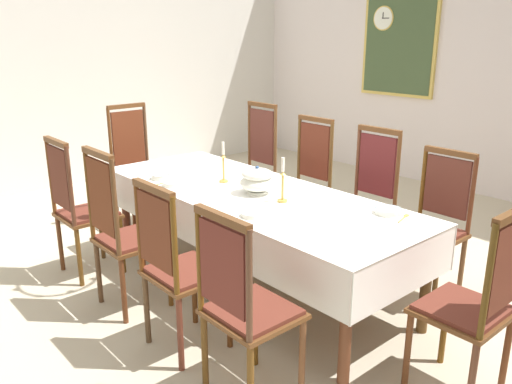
{
  "coord_description": "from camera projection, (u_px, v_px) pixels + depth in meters",
  "views": [
    {
      "loc": [
        2.8,
        -2.68,
        1.89
      ],
      "look_at": [
        0.09,
        -0.3,
        0.78
      ],
      "focal_mm": 36.38,
      "sensor_mm": 36.0,
      "label": 1
    }
  ],
  "objects": [
    {
      "name": "tablecloth",
      "position": [
        251.0,
        201.0,
        3.88
      ],
      "size": [
        2.74,
        1.02,
        0.31
      ],
      "color": "white",
      "rests_on": "dining_table"
    },
    {
      "name": "framed_painting",
      "position": [
        399.0,
        47.0,
        6.75
      ],
      "size": [
        1.09,
        0.05,
        1.27
      ],
      "color": "#D1B251"
    },
    {
      "name": "spoon_secondary",
      "position": [
        405.0,
        216.0,
        3.32
      ],
      "size": [
        0.06,
        0.17,
        0.01
      ],
      "rotation": [
        0.0,
        0.0,
        0.26
      ],
      "color": "gold",
      "rests_on": "tablecloth"
    },
    {
      "name": "bowl_near_right",
      "position": [
        388.0,
        211.0,
        3.38
      ],
      "size": [
        0.18,
        0.18,
        0.04
      ],
      "color": "white",
      "rests_on": "tablecloth"
    },
    {
      "name": "chair_south_b",
      "position": [
        121.0,
        229.0,
        3.56
      ],
      "size": [
        0.44,
        0.42,
        1.17
      ],
      "color": "#632E13",
      "rests_on": "ground"
    },
    {
      "name": "mounted_clock",
      "position": [
        384.0,
        18.0,
        6.82
      ],
      "size": [
        0.31,
        0.06,
        0.31
      ],
      "color": "#D1B251"
    },
    {
      "name": "bowl_near_left",
      "position": [
        174.0,
        183.0,
        4.0
      ],
      "size": [
        0.17,
        0.17,
        0.03
      ],
      "color": "white",
      "rests_on": "tablecloth"
    },
    {
      "name": "chair_south_a",
      "position": [
        79.0,
        206.0,
        4.08
      ],
      "size": [
        0.44,
        0.42,
        1.13
      ],
      "color": "#573718",
      "rests_on": "ground"
    },
    {
      "name": "candlestick_east",
      "position": [
        283.0,
        185.0,
        3.58
      ],
      "size": [
        0.07,
        0.07,
        0.32
      ],
      "color": "gold",
      "rests_on": "tablecloth"
    },
    {
      "name": "candlestick_west",
      "position": [
        223.0,
        166.0,
        4.06
      ],
      "size": [
        0.07,
        0.07,
        0.32
      ],
      "color": "gold",
      "rests_on": "tablecloth"
    },
    {
      "name": "dining_table",
      "position": [
        251.0,
        201.0,
        3.88
      ],
      "size": [
        2.72,
        1.0,
        0.75
      ],
      "color": "maroon",
      "rests_on": "ground"
    },
    {
      "name": "chair_north_d",
      "position": [
        434.0,
        222.0,
        3.77
      ],
      "size": [
        0.44,
        0.42,
        1.09
      ],
      "rotation": [
        0.0,
        0.0,
        3.14
      ],
      "color": "#533515",
      "rests_on": "ground"
    },
    {
      "name": "spoon_primary",
      "position": [
        168.0,
        181.0,
        4.11
      ],
      "size": [
        0.05,
        0.18,
        0.01
      ],
      "rotation": [
        0.0,
        0.0,
        0.21
      ],
      "color": "gold",
      "rests_on": "tablecloth"
    },
    {
      "name": "chair_north_c",
      "position": [
        366.0,
        199.0,
        4.21
      ],
      "size": [
        0.44,
        0.42,
        1.17
      ],
      "rotation": [
        0.0,
        0.0,
        3.14
      ],
      "color": "brown",
      "rests_on": "ground"
    },
    {
      "name": "chair_south_d",
      "position": [
        244.0,
        304.0,
        2.63
      ],
      "size": [
        0.44,
        0.42,
        1.08
      ],
      "color": "brown",
      "rests_on": "ground"
    },
    {
      "name": "chair_south_c",
      "position": [
        177.0,
        264.0,
        3.08
      ],
      "size": [
        0.44,
        0.42,
        1.09
      ],
      "color": "#582F13",
      "rests_on": "ground"
    },
    {
      "name": "chair_head_west",
      "position": [
        136.0,
        166.0,
        5.17
      ],
      "size": [
        0.42,
        0.44,
        1.22
      ],
      "rotation": [
        0.0,
        0.0,
        -1.57
      ],
      "color": "brown",
      "rests_on": "ground"
    },
    {
      "name": "chair_north_b",
      "position": [
        305.0,
        181.0,
        4.7
      ],
      "size": [
        0.44,
        0.42,
        1.17
      ],
      "rotation": [
        0.0,
        0.0,
        3.14
      ],
      "color": "brown",
      "rests_on": "ground"
    },
    {
      "name": "bowl_far_left",
      "position": [
        253.0,
        214.0,
        3.33
      ],
      "size": [
        0.16,
        0.16,
        0.03
      ],
      "color": "white",
      "rests_on": "tablecloth"
    },
    {
      "name": "chair_north_a",
      "position": [
        253.0,
        165.0,
        5.22
      ],
      "size": [
        0.44,
        0.42,
        1.23
      ],
      "rotation": [
        0.0,
        0.0,
        3.14
      ],
      "color": "#513D11",
      "rests_on": "ground"
    },
    {
      "name": "left_wall",
      "position": [
        74.0,
        48.0,
        6.41
      ],
      "size": [
        0.08,
        6.71,
        3.42
      ],
      "primitive_type": "cube",
      "color": "silver",
      "rests_on": "ground"
    },
    {
      "name": "soup_tureen",
      "position": [
        257.0,
        180.0,
        3.78
      ],
      "size": [
        0.26,
        0.26,
        0.21
      ],
      "color": "white",
      "rests_on": "tablecloth"
    },
    {
      "name": "bowl_far_right",
      "position": [
        161.0,
        176.0,
        4.19
      ],
      "size": [
        0.16,
        0.16,
        0.04
      ],
      "color": "white",
      "rests_on": "tablecloth"
    },
    {
      "name": "ground",
      "position": [
        277.0,
        275.0,
        4.26
      ],
      "size": [
        7.31,
        6.71,
        0.04
      ],
      "primitive_type": "cube",
      "color": "#C1B499"
    },
    {
      "name": "chair_head_east",
      "position": [
        476.0,
        301.0,
        2.64
      ],
      "size": [
        0.42,
        0.44,
        1.1
      ],
      "rotation": [
        0.0,
        0.0,
        1.57
      ],
      "color": "#5B3018",
      "rests_on": "ground"
    },
    {
      "name": "back_wall",
      "position": [
        496.0,
        49.0,
        5.89
      ],
      "size": [
        7.31,
        0.08,
        3.42
      ],
      "primitive_type": "cube",
      "color": "silver",
      "rests_on": "ground"
    }
  ]
}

